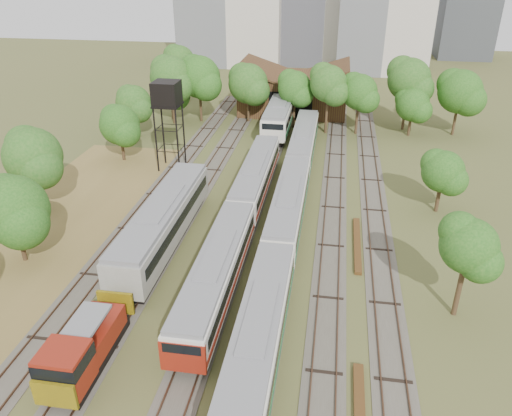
% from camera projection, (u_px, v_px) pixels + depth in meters
% --- Properties ---
extents(ground, '(240.00, 240.00, 0.00)m').
position_uv_depth(ground, '(213.00, 402.00, 27.62)').
color(ground, '#475123').
rests_on(ground, ground).
extents(dry_grass_patch, '(14.00, 60.00, 0.04)m').
position_uv_depth(dry_grass_patch, '(3.00, 286.00, 37.20)').
color(dry_grass_patch, brown).
rests_on(dry_grass_patch, ground).
extents(tracks, '(24.60, 80.00, 0.19)m').
position_uv_depth(tracks, '(266.00, 202.00, 49.66)').
color(tracks, '#4C473D').
rests_on(tracks, ground).
extents(railcar_red_set, '(2.73, 34.58, 3.37)m').
position_uv_depth(railcar_red_set, '(240.00, 217.00, 43.30)').
color(railcar_red_set, black).
rests_on(railcar_red_set, ground).
extents(railcar_green_set, '(2.73, 52.08, 3.37)m').
position_uv_depth(railcar_green_set, '(289.00, 207.00, 45.01)').
color(railcar_green_set, black).
rests_on(railcar_green_set, ground).
extents(railcar_rear, '(3.26, 16.08, 4.03)m').
position_uv_depth(railcar_rear, '(280.00, 115.00, 69.28)').
color(railcar_rear, black).
rests_on(railcar_rear, ground).
extents(shunter_locomotive, '(2.51, 8.10, 3.28)m').
position_uv_depth(shunter_locomotive, '(82.00, 352.00, 28.96)').
color(shunter_locomotive, black).
rests_on(shunter_locomotive, ground).
extents(old_grey_coach, '(3.15, 18.00, 3.89)m').
position_uv_depth(old_grey_coach, '(163.00, 222.00, 41.71)').
color(old_grey_coach, black).
rests_on(old_grey_coach, ground).
extents(water_tower, '(2.88, 2.88, 9.97)m').
position_uv_depth(water_tower, '(167.00, 96.00, 53.94)').
color(water_tower, black).
rests_on(water_tower, ground).
extents(rail_pile_far, '(0.56, 8.94, 0.29)m').
position_uv_depth(rail_pile_far, '(357.00, 244.00, 42.37)').
color(rail_pile_far, '#573718').
rests_on(rail_pile_far, ground).
extents(maintenance_shed, '(16.45, 11.55, 7.58)m').
position_uv_depth(maintenance_shed, '(294.00, 92.00, 77.36)').
color(maintenance_shed, '#3D2116').
rests_on(maintenance_shed, ground).
extents(tree_band_left, '(8.69, 77.03, 8.71)m').
position_uv_depth(tree_band_left, '(97.00, 131.00, 53.79)').
color(tree_band_left, '#382616').
rests_on(tree_band_left, ground).
extents(tree_band_far, '(44.94, 8.58, 9.85)m').
position_uv_depth(tree_band_far, '(299.00, 83.00, 68.43)').
color(tree_band_far, '#382616').
rests_on(tree_band_far, ground).
extents(tree_band_right, '(5.08, 42.51, 7.35)m').
position_uv_depth(tree_band_right, '(430.00, 146.00, 51.28)').
color(tree_band_right, '#382616').
rests_on(tree_band_right, ground).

